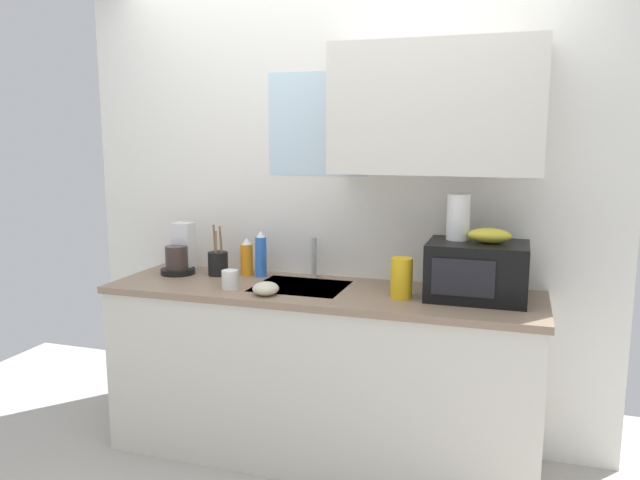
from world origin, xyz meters
name	(u,v)px	position (x,y,z in m)	size (l,w,h in m)	color
kitchen_wall_assembly	(357,192)	(0.11, 0.31, 1.37)	(2.97, 0.42, 2.50)	white
counter_unit	(320,371)	(0.00, 0.00, 0.46)	(2.20, 0.63, 0.90)	silver
sink_faucet	(314,257)	(-0.11, 0.24, 1.01)	(0.03, 0.03, 0.22)	#B2B5BA
microwave	(477,271)	(0.76, 0.05, 1.04)	(0.46, 0.35, 0.27)	black
banana_bunch	(490,236)	(0.81, 0.05, 1.20)	(0.20, 0.11, 0.07)	gold
paper_towel_roll	(458,217)	(0.66, 0.10, 1.28)	(0.11, 0.11, 0.22)	white
coffee_maker	(180,255)	(-0.86, 0.11, 1.00)	(0.19, 0.21, 0.28)	black
dish_soap_bottle_blue	(261,255)	(-0.39, 0.16, 1.02)	(0.06, 0.06, 0.25)	blue
dish_soap_bottle_orange	(247,258)	(-0.48, 0.17, 1.00)	(0.07, 0.07, 0.21)	orange
cereal_canister	(402,278)	(0.42, -0.05, 1.00)	(0.10, 0.10, 0.19)	gold
mug_white	(230,280)	(-0.43, -0.14, 0.95)	(0.08, 0.08, 0.10)	white
utensil_crock	(218,263)	(-0.63, 0.12, 0.97)	(0.11, 0.11, 0.28)	black
small_bowl	(266,288)	(-0.21, -0.20, 0.93)	(0.13, 0.13, 0.07)	beige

